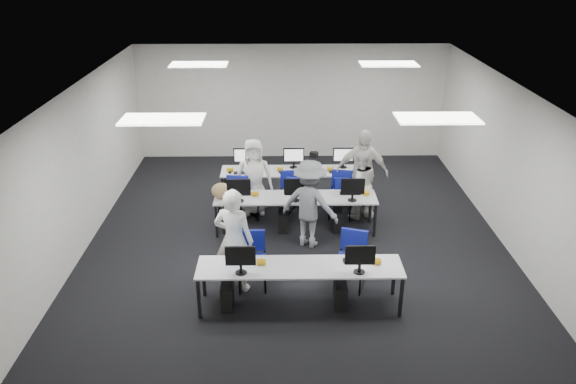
{
  "coord_description": "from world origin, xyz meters",
  "views": [
    {
      "loc": [
        -0.28,
        -9.87,
        5.33
      ],
      "look_at": [
        -0.15,
        -0.17,
        1.0
      ],
      "focal_mm": 35.0,
      "sensor_mm": 36.0,
      "label": 1
    }
  ],
  "objects_px": {
    "chair_0": "(252,270)",
    "chair_4": "(341,203)",
    "student_3": "(362,173)",
    "chair_5": "(240,200)",
    "chair_3": "(292,203)",
    "student_1": "(359,184)",
    "photographer": "(310,204)",
    "student_2": "(254,177)",
    "desk_mid": "(295,199)",
    "chair_7": "(340,199)",
    "chair_6": "(299,201)",
    "chair_1": "(351,270)",
    "chair_2": "(247,207)",
    "desk_front": "(300,269)",
    "student_0": "(234,240)"
  },
  "relations": [
    {
      "from": "chair_2",
      "to": "photographer",
      "type": "relative_size",
      "value": 0.48
    },
    {
      "from": "chair_1",
      "to": "chair_4",
      "type": "distance_m",
      "value": 2.64
    },
    {
      "from": "chair_0",
      "to": "chair_1",
      "type": "xyz_separation_m",
      "value": [
        1.65,
        -0.02,
        0.0
      ]
    },
    {
      "from": "chair_3",
      "to": "chair_4",
      "type": "distance_m",
      "value": 1.02
    },
    {
      "from": "chair_0",
      "to": "student_2",
      "type": "relative_size",
      "value": 0.58
    },
    {
      "from": "student_3",
      "to": "chair_0",
      "type": "bearing_deg",
      "value": -119.11
    },
    {
      "from": "chair_2",
      "to": "student_3",
      "type": "height_order",
      "value": "student_3"
    },
    {
      "from": "chair_3",
      "to": "student_3",
      "type": "relative_size",
      "value": 0.51
    },
    {
      "from": "chair_6",
      "to": "student_1",
      "type": "bearing_deg",
      "value": 13.58
    },
    {
      "from": "chair_0",
      "to": "chair_4",
      "type": "xyz_separation_m",
      "value": [
        1.75,
        2.63,
        0.0
      ]
    },
    {
      "from": "chair_5",
      "to": "student_0",
      "type": "distance_m",
      "value": 2.91
    },
    {
      "from": "desk_mid",
      "to": "chair_6",
      "type": "bearing_deg",
      "value": 82.93
    },
    {
      "from": "chair_0",
      "to": "chair_3",
      "type": "bearing_deg",
      "value": 72.03
    },
    {
      "from": "chair_5",
      "to": "chair_6",
      "type": "xyz_separation_m",
      "value": [
        1.25,
        -0.02,
        -0.02
      ]
    },
    {
      "from": "photographer",
      "to": "student_0",
      "type": "bearing_deg",
      "value": 72.64
    },
    {
      "from": "chair_0",
      "to": "photographer",
      "type": "xyz_separation_m",
      "value": [
        1.02,
        1.41,
        0.56
      ]
    },
    {
      "from": "chair_6",
      "to": "student_3",
      "type": "bearing_deg",
      "value": 22.2
    },
    {
      "from": "desk_front",
      "to": "chair_4",
      "type": "bearing_deg",
      "value": 73.17
    },
    {
      "from": "chair_1",
      "to": "chair_7",
      "type": "height_order",
      "value": "chair_1"
    },
    {
      "from": "desk_mid",
      "to": "chair_4",
      "type": "xyz_separation_m",
      "value": [
        0.97,
        0.61,
        -0.38
      ]
    },
    {
      "from": "chair_0",
      "to": "chair_4",
      "type": "distance_m",
      "value": 3.15
    },
    {
      "from": "student_2",
      "to": "desk_mid",
      "type": "bearing_deg",
      "value": -48.25
    },
    {
      "from": "chair_5",
      "to": "student_3",
      "type": "relative_size",
      "value": 0.51
    },
    {
      "from": "chair_2",
      "to": "chair_4",
      "type": "height_order",
      "value": "chair_4"
    },
    {
      "from": "desk_front",
      "to": "chair_5",
      "type": "xyz_separation_m",
      "value": [
        -1.16,
        3.38,
        -0.38
      ]
    },
    {
      "from": "chair_1",
      "to": "student_3",
      "type": "distance_m",
      "value": 2.91
    },
    {
      "from": "chair_5",
      "to": "photographer",
      "type": "height_order",
      "value": "photographer"
    },
    {
      "from": "desk_front",
      "to": "student_2",
      "type": "distance_m",
      "value": 3.53
    },
    {
      "from": "student_3",
      "to": "chair_5",
      "type": "bearing_deg",
      "value": -171.25
    },
    {
      "from": "chair_7",
      "to": "student_2",
      "type": "height_order",
      "value": "student_2"
    },
    {
      "from": "desk_mid",
      "to": "chair_3",
      "type": "bearing_deg",
      "value": 94.19
    },
    {
      "from": "chair_2",
      "to": "chair_6",
      "type": "height_order",
      "value": "chair_6"
    },
    {
      "from": "desk_mid",
      "to": "chair_6",
      "type": "xyz_separation_m",
      "value": [
        0.09,
        0.75,
        -0.4
      ]
    },
    {
      "from": "desk_mid",
      "to": "chair_6",
      "type": "distance_m",
      "value": 0.86
    },
    {
      "from": "student_1",
      "to": "chair_6",
      "type": "bearing_deg",
      "value": -20.43
    },
    {
      "from": "chair_4",
      "to": "chair_6",
      "type": "relative_size",
      "value": 1.09
    },
    {
      "from": "desk_front",
      "to": "chair_4",
      "type": "height_order",
      "value": "chair_4"
    },
    {
      "from": "student_0",
      "to": "student_1",
      "type": "height_order",
      "value": "student_0"
    },
    {
      "from": "chair_5",
      "to": "chair_7",
      "type": "relative_size",
      "value": 1.13
    },
    {
      "from": "chair_6",
      "to": "student_1",
      "type": "xyz_separation_m",
      "value": [
        1.25,
        -0.18,
        0.47
      ]
    },
    {
      "from": "desk_mid",
      "to": "student_2",
      "type": "xyz_separation_m",
      "value": [
        -0.86,
        0.82,
        0.14
      ]
    },
    {
      "from": "student_2",
      "to": "student_3",
      "type": "distance_m",
      "value": 2.27
    },
    {
      "from": "photographer",
      "to": "chair_7",
      "type": "bearing_deg",
      "value": -92.52
    },
    {
      "from": "student_1",
      "to": "photographer",
      "type": "bearing_deg",
      "value": 34.69
    },
    {
      "from": "student_0",
      "to": "chair_1",
      "type": "bearing_deg",
      "value": -162.26
    },
    {
      "from": "chair_3",
      "to": "student_2",
      "type": "relative_size",
      "value": 0.58
    },
    {
      "from": "desk_mid",
      "to": "chair_1",
      "type": "xyz_separation_m",
      "value": [
        0.88,
        -2.03,
        -0.38
      ]
    },
    {
      "from": "desk_mid",
      "to": "chair_0",
      "type": "xyz_separation_m",
      "value": [
        -0.77,
        -2.01,
        -0.38
      ]
    },
    {
      "from": "chair_5",
      "to": "photographer",
      "type": "distance_m",
      "value": 2.05
    },
    {
      "from": "student_1",
      "to": "student_3",
      "type": "xyz_separation_m",
      "value": [
        0.06,
        0.19,
        0.18
      ]
    }
  ]
}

